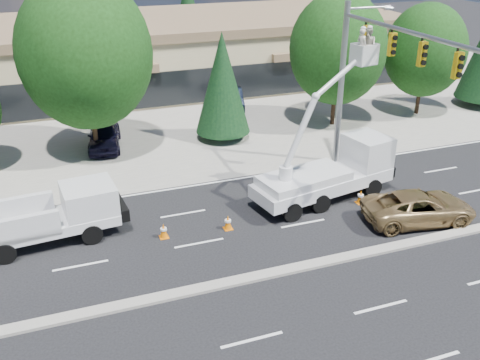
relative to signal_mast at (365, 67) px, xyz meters
name	(u,v)px	position (x,y,z in m)	size (l,w,h in m)	color
ground	(222,285)	(-10.03, -7.04, -6.06)	(140.00, 140.00, 0.00)	black
concrete_apron	(133,123)	(-10.03, 12.96, -6.05)	(140.00, 22.00, 0.01)	gray
road_median	(222,284)	(-10.03, -7.04, -6.00)	(120.00, 0.55, 0.12)	gray
strip_mall	(110,54)	(-10.03, 22.93, -3.23)	(50.40, 15.40, 5.50)	tan
tree_front_d	(85,53)	(-13.03, 7.96, 0.02)	(7.48, 7.48, 10.38)	#332114
tree_front_e	(222,83)	(-5.03, 7.96, -2.39)	(3.47, 3.47, 6.84)	#332114
tree_front_f	(338,49)	(2.97, 7.96, -0.87)	(6.39, 6.39, 8.87)	#332114
tree_front_g	(425,50)	(9.97, 7.96, -1.45)	(5.68, 5.68, 7.88)	#332114
tree_back_b	(49,1)	(-14.03, 34.96, -0.25)	(5.49, 5.49, 10.81)	#332114
tree_back_c	(188,12)	(-0.03, 34.96, -1.88)	(3.95, 3.95, 7.79)	#332114
signal_mast	(365,67)	(0.00, 0.00, 0.00)	(2.76, 10.16, 9.00)	gray
utility_pickup	(57,220)	(-15.70, -1.37, -5.11)	(6.20, 2.81, 2.31)	silver
bucket_truck	(334,164)	(-2.39, -1.78, -4.29)	(7.72, 3.61, 8.38)	silver
traffic_cone_b	(164,231)	(-11.36, -2.84, -5.72)	(0.40, 0.40, 0.70)	orange
traffic_cone_c	(228,222)	(-8.45, -3.11, -5.72)	(0.40, 0.40, 0.70)	orange
traffic_cone_d	(361,197)	(-1.45, -2.96, -5.72)	(0.40, 0.40, 0.70)	orange
minivan	(419,207)	(0.10, -5.43, -5.33)	(2.40, 5.21, 1.45)	olive
parked_car_west	(104,135)	(-12.44, 8.96, -5.26)	(1.88, 4.67, 1.59)	black
parked_car_east	(232,98)	(-2.33, 13.96, -5.35)	(1.49, 4.29, 1.41)	black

